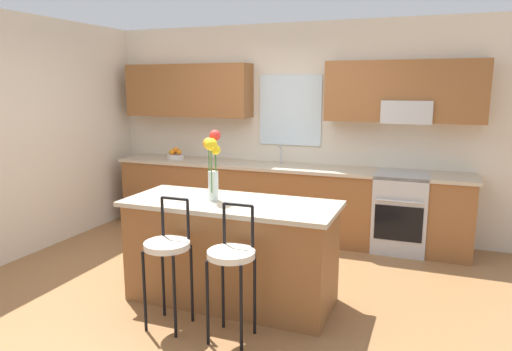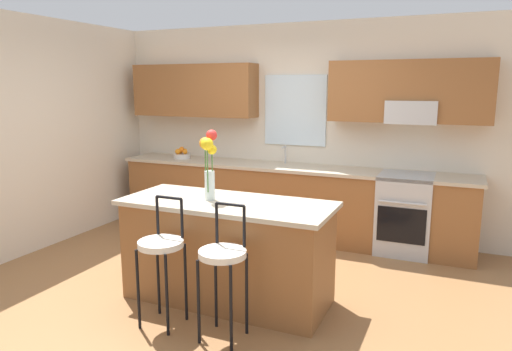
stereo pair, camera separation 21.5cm
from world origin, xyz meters
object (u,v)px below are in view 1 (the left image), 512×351
(bar_stool_near, at_px, (168,251))
(flower_vase, at_px, (212,158))
(fruit_bowl_oranges, at_px, (176,155))
(oven_range, at_px, (400,212))
(kitchen_island, at_px, (231,251))
(bar_stool_middle, at_px, (232,260))

(bar_stool_near, relative_size, flower_vase, 1.69)
(fruit_bowl_oranges, bearing_deg, oven_range, -0.52)
(kitchen_island, relative_size, bar_stool_near, 1.80)
(oven_range, relative_size, bar_stool_near, 0.88)
(flower_vase, bearing_deg, fruit_bowl_oranges, 127.99)
(bar_stool_near, xyz_separation_m, flower_vase, (0.11, 0.59, 0.66))
(bar_stool_near, height_order, fruit_bowl_oranges, fruit_bowl_oranges)
(oven_range, distance_m, fruit_bowl_oranges, 3.06)
(flower_vase, xyz_separation_m, fruit_bowl_oranges, (-1.55, 1.98, -0.32))
(bar_stool_middle, bearing_deg, kitchen_island, 114.45)
(bar_stool_near, xyz_separation_m, bar_stool_middle, (0.55, 0.00, 0.00))
(bar_stool_middle, bearing_deg, flower_vase, 126.61)
(kitchen_island, distance_m, fruit_bowl_oranges, 2.66)
(oven_range, xyz_separation_m, kitchen_island, (-1.31, -1.94, 0.00))
(oven_range, xyz_separation_m, fruit_bowl_oranges, (-3.02, 0.03, 0.52))
(flower_vase, height_order, fruit_bowl_oranges, flower_vase)
(oven_range, bearing_deg, bar_stool_near, -121.90)
(flower_vase, distance_m, fruit_bowl_oranges, 2.54)
(oven_range, height_order, fruit_bowl_oranges, fruit_bowl_oranges)
(oven_range, xyz_separation_m, bar_stool_near, (-1.58, -2.54, 0.18))
(kitchen_island, height_order, bar_stool_near, bar_stool_near)
(fruit_bowl_oranges, bearing_deg, bar_stool_middle, -52.32)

